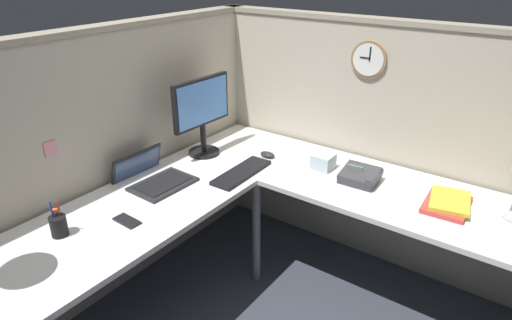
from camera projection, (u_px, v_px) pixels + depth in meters
ground_plane at (262, 302)px, 2.68m from camera, size 6.80×6.80×0.00m
cubicle_wall_back at (103, 169)px, 2.54m from camera, size 2.57×0.12×1.58m
cubicle_wall_right at (374, 146)px, 2.85m from camera, size 0.12×2.37×1.58m
desk at (255, 228)px, 2.28m from camera, size 2.35×2.15×0.73m
monitor at (202, 111)px, 2.76m from camera, size 0.46×0.20×0.50m
laptop at (152, 177)px, 2.54m from camera, size 0.35×0.39×0.22m
keyboard at (242, 172)px, 2.62m from camera, size 0.43×0.15×0.02m
computer_mouse at (267, 155)px, 2.83m from camera, size 0.06×0.10×0.03m
pen_cup at (59, 225)px, 2.03m from camera, size 0.08×0.08×0.18m
cell_phone at (127, 221)px, 2.15m from camera, size 0.07×0.15×0.01m
office_phone at (361, 176)px, 2.51m from camera, size 0.20×0.21×0.11m
book_stack at (448, 203)px, 2.28m from camera, size 0.31×0.24×0.04m
tissue_box at (323, 162)px, 2.67m from camera, size 0.12×0.12×0.09m
wall_clock at (369, 59)px, 2.61m from camera, size 0.04×0.22×0.22m
pinned_note_leftmost at (51, 149)px, 2.18m from camera, size 0.07×0.00×0.08m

